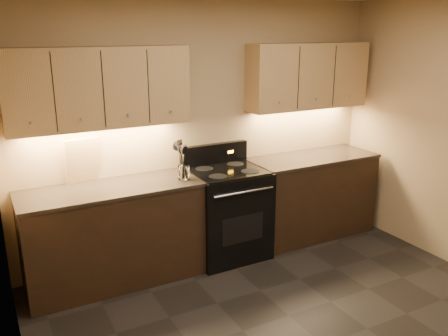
% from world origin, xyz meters
% --- Properties ---
extents(wall_back, '(4.00, 0.04, 2.60)m').
position_xyz_m(wall_back, '(0.00, 2.00, 1.30)').
color(wall_back, tan).
rests_on(wall_back, ground).
extents(wall_left, '(0.04, 4.00, 2.60)m').
position_xyz_m(wall_left, '(-2.00, 0.00, 1.30)').
color(wall_left, tan).
rests_on(wall_left, ground).
extents(counter_left, '(1.62, 0.62, 0.93)m').
position_xyz_m(counter_left, '(-1.10, 1.70, 0.47)').
color(counter_left, black).
rests_on(counter_left, ground).
extents(counter_right, '(1.46, 0.62, 0.93)m').
position_xyz_m(counter_right, '(1.18, 1.70, 0.47)').
color(counter_right, black).
rests_on(counter_right, ground).
extents(stove, '(0.76, 0.68, 1.14)m').
position_xyz_m(stove, '(0.08, 1.68, 0.48)').
color(stove, black).
rests_on(stove, ground).
extents(upper_cab_left, '(1.60, 0.30, 0.70)m').
position_xyz_m(upper_cab_left, '(-1.10, 1.85, 1.80)').
color(upper_cab_left, tan).
rests_on(upper_cab_left, wall_back).
extents(upper_cab_right, '(1.44, 0.30, 0.70)m').
position_xyz_m(upper_cab_right, '(1.18, 1.85, 1.80)').
color(upper_cab_right, tan).
rests_on(upper_cab_right, wall_back).
extents(outlet_plate, '(0.08, 0.01, 0.12)m').
position_xyz_m(outlet_plate, '(-1.30, 1.99, 1.12)').
color(outlet_plate, '#B2B5BA').
rests_on(outlet_plate, wall_back).
extents(utensil_crock, '(0.12, 0.12, 0.14)m').
position_xyz_m(utensil_crock, '(-0.42, 1.61, 0.99)').
color(utensil_crock, white).
rests_on(utensil_crock, counter_left).
extents(cutting_board, '(0.34, 0.13, 0.42)m').
position_xyz_m(cutting_board, '(-1.27, 1.96, 1.14)').
color(cutting_board, tan).
rests_on(cutting_board, counter_left).
extents(wooden_spoon, '(0.13, 0.13, 0.33)m').
position_xyz_m(wooden_spoon, '(-0.45, 1.59, 1.11)').
color(wooden_spoon, tan).
rests_on(wooden_spoon, utensil_crock).
extents(black_spoon, '(0.07, 0.16, 0.33)m').
position_xyz_m(black_spoon, '(-0.42, 1.63, 1.11)').
color(black_spoon, black).
rests_on(black_spoon, utensil_crock).
extents(black_turner, '(0.14, 0.19, 0.38)m').
position_xyz_m(black_turner, '(-0.41, 1.58, 1.13)').
color(black_turner, black).
rests_on(black_turner, utensil_crock).
extents(steel_spatula, '(0.16, 0.10, 0.40)m').
position_xyz_m(steel_spatula, '(-0.39, 1.62, 1.14)').
color(steel_spatula, silver).
rests_on(steel_spatula, utensil_crock).
extents(steel_skimmer, '(0.18, 0.15, 0.36)m').
position_xyz_m(steel_skimmer, '(-0.38, 1.60, 1.12)').
color(steel_skimmer, silver).
rests_on(steel_skimmer, utensil_crock).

